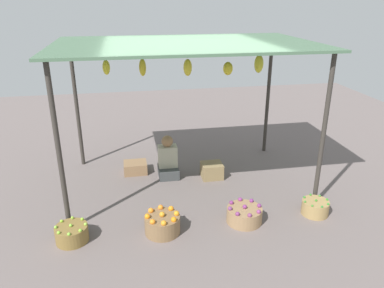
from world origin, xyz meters
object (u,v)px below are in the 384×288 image
object	(u,v)px
basket_limes	(72,233)
basket_green_chilies	(315,207)
vendor_person	(168,161)
basket_oranges	(162,224)
basket_purple_onions	(244,215)
wooden_crate_stacked_rear	(212,170)
wooden_crate_near_vendor	(135,167)

from	to	relation	value
basket_limes	basket_green_chilies	xyz separation A→B (m)	(3.56, 0.03, -0.01)
vendor_person	basket_oranges	world-z (taller)	vendor_person
basket_purple_onions	basket_green_chilies	bearing A→B (deg)	0.36
vendor_person	basket_purple_onions	size ratio (longest dim) A/B	1.50
basket_purple_onions	wooden_crate_stacked_rear	bearing A→B (deg)	95.41
basket_limes	basket_oranges	bearing A→B (deg)	-1.17
basket_limes	wooden_crate_stacked_rear	size ratio (longest dim) A/B	1.17
basket_green_chilies	wooden_crate_near_vendor	size ratio (longest dim) A/B	0.95
basket_purple_onions	basket_limes	bearing A→B (deg)	-179.46
vendor_person	basket_limes	size ratio (longest dim) A/B	1.78
basket_oranges	basket_purple_onions	size ratio (longest dim) A/B	0.96
basket_oranges	wooden_crate_near_vendor	bearing A→B (deg)	98.49
basket_limes	wooden_crate_near_vendor	size ratio (longest dim) A/B	1.03
basket_limes	basket_purple_onions	world-z (taller)	basket_purple_onions
vendor_person	basket_green_chilies	xyz separation A→B (m)	(2.04, -1.70, -0.19)
vendor_person	wooden_crate_near_vendor	distance (m)	0.66
basket_limes	wooden_crate_stacked_rear	bearing A→B (deg)	33.28
basket_oranges	wooden_crate_near_vendor	xyz separation A→B (m)	(-0.30, 1.99, -0.04)
basket_purple_onions	wooden_crate_near_vendor	xyz separation A→B (m)	(-1.51, 1.94, -0.01)
wooden_crate_near_vendor	basket_purple_onions	bearing A→B (deg)	-52.14
vendor_person	wooden_crate_near_vendor	xyz separation A→B (m)	(-0.59, 0.23, -0.20)
basket_green_chilies	basket_limes	bearing A→B (deg)	-179.52
basket_green_chilies	vendor_person	bearing A→B (deg)	140.22
wooden_crate_near_vendor	wooden_crate_stacked_rear	size ratio (longest dim) A/B	1.14
basket_green_chilies	wooden_crate_stacked_rear	xyz separation A→B (m)	(-1.27, 1.48, 0.03)
basket_green_chilies	wooden_crate_stacked_rear	world-z (taller)	wooden_crate_stacked_rear
vendor_person	basket_green_chilies	size ratio (longest dim) A/B	1.93
basket_limes	basket_purple_onions	distance (m)	2.44
basket_oranges	basket_green_chilies	distance (m)	2.34
vendor_person	basket_purple_onions	distance (m)	1.95
basket_oranges	wooden_crate_stacked_rear	size ratio (longest dim) A/B	1.33
basket_purple_onions	basket_oranges	bearing A→B (deg)	-177.73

